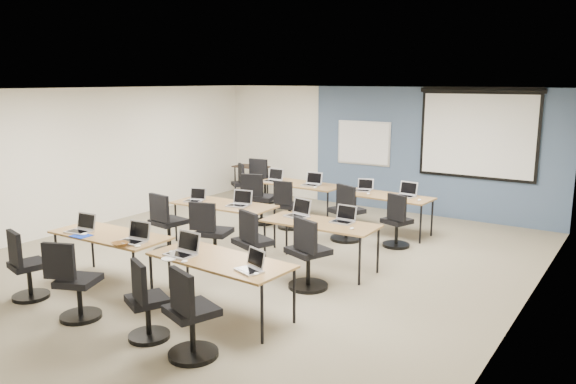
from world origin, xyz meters
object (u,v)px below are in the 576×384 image
Objects in this scene: laptop_1 at (134,237)px; task_chair_5 at (212,238)px; training_table_front_left at (110,237)px; laptop_5 at (239,202)px; laptop_6 at (299,212)px; laptop_7 at (344,218)px; task_chair_10 at (346,217)px; task_chair_0 at (26,271)px; training_table_mid_right at (320,225)px; spare_chair_b at (242,187)px; task_chair_1 at (74,287)px; laptop_4 at (195,198)px; whiteboard at (364,143)px; training_table_back_left at (300,185)px; utility_table at (251,170)px; training_table_back_right at (387,198)px; projector_screen at (478,129)px; training_table_front_right at (220,262)px; task_chair_2 at (146,307)px; training_table_mid_left at (224,206)px; task_chair_6 at (252,249)px; spare_chair_a at (263,184)px; laptop_0 at (81,227)px; task_chair_11 at (397,225)px; task_chair_8 at (259,203)px; laptop_3 at (252,265)px; task_chair_4 at (167,228)px; laptop_11 at (407,193)px; laptop_10 at (364,188)px; task_chair_3 at (190,321)px; task_chair_7 at (308,259)px; laptop_2 at (183,249)px; laptop_9 at (312,182)px; laptop_8 at (273,178)px; task_chair_9 at (288,209)px.

laptop_1 is 0.35× the size of task_chair_5.
laptop_5 is (0.40, 2.41, 0.11)m from training_table_front_left.
laptop_6 is 0.77m from laptop_7.
laptop_6 is at bearing 24.72° from task_chair_5.
task_chair_10 is at bearing 63.22° from training_table_front_left.
task_chair_0 is at bearing -116.29° from training_table_front_left.
training_table_mid_right is 1.85× the size of spare_chair_b.
task_chair_1 is 3.50m from laptop_4.
training_table_back_left is (-0.61, -1.69, -0.76)m from whiteboard.
utility_table is (-2.09, 5.99, -0.04)m from training_table_front_left.
training_table_back_right is at bearing 29.62° from spare_chair_b.
training_table_back_left and training_table_back_right have the same top height.
training_table_front_right is at bearing -100.85° from projector_screen.
training_table_back_right is (-1.11, -1.82, -1.20)m from projector_screen.
task_chair_2 is at bearing -98.85° from training_table_mid_right.
task_chair_0 is 2.75× the size of laptop_5.
training_table_mid_left is 1.01× the size of training_table_back_left.
task_chair_0 is at bearing -108.47° from task_chair_6.
training_table_mid_right is at bearing -49.67° from spare_chair_a.
laptop_0 reaches higher than task_chair_11.
laptop_6 reaches higher than task_chair_1.
task_chair_8 is (0.15, 4.03, -0.37)m from laptop_0.
training_table_front_left and training_table_back_left have the same top height.
whiteboard is 0.73× the size of training_table_mid_right.
task_chair_0 is at bearing -91.85° from task_chair_10.
task_chair_5 reaches higher than task_chair_0.
task_chair_4 reaches higher than laptop_3.
spare_chair_b is (-4.23, 0.44, -0.40)m from laptop_11.
training_table_back_right is 5.54× the size of laptop_3.
laptop_5 reaches higher than laptop_10.
training_table_mid_right is 1.04× the size of training_table_back_right.
laptop_3 is 0.93× the size of laptop_7.
task_chair_10 is 4.44m from utility_table.
task_chair_2 is 0.94× the size of task_chair_3.
task_chair_1 is 2.97× the size of laptop_7.
laptop_5 reaches higher than laptop_3.
laptop_7 is at bearing -101.61° from projector_screen.
spare_chair_a is (-3.80, 4.20, 0.01)m from task_chair_7.
laptop_4 is at bearing 132.39° from laptop_2.
laptop_9 is 2.05m from spare_chair_a.
task_chair_11 is (1.01, 1.55, -0.40)m from laptop_6.
laptop_11 is (0.06, 2.35, 0.00)m from laptop_7.
training_table_mid_right is 4.99× the size of laptop_8.
training_table_back_right is at bearing 91.64° from training_table_front_right.
training_table_front_right is 1.92× the size of task_chair_11.
laptop_3 is at bearing -47.79° from training_table_mid_left.
task_chair_4 reaches higher than training_table_front_left.
task_chair_0 is 4.96m from task_chair_9.
whiteboard is 4.42m from laptop_4.
spare_chair_a is at bearing 105.69° from task_chair_8.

